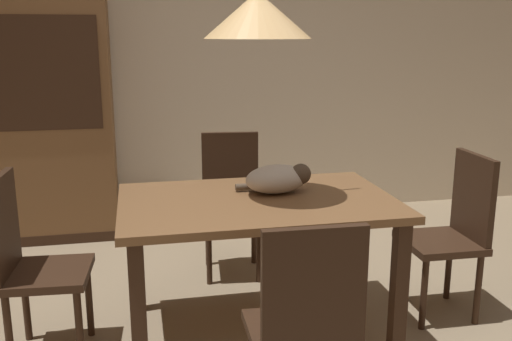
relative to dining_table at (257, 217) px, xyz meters
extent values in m
cube|color=beige|center=(0.06, 2.14, 0.80)|extent=(6.40, 0.10, 2.90)
cube|color=brown|center=(0.00, 0.00, 0.08)|extent=(1.40, 0.90, 0.04)
cube|color=#382316|center=(-0.62, -0.39, -0.29)|extent=(0.07, 0.07, 0.71)
cube|color=#382316|center=(0.62, -0.39, -0.29)|extent=(0.07, 0.07, 0.71)
cube|color=#382316|center=(-0.62, 0.39, -0.29)|extent=(0.07, 0.07, 0.71)
cube|color=#382316|center=(0.62, 0.39, -0.29)|extent=(0.07, 0.07, 0.71)
cube|color=#382316|center=(-1.05, 0.00, -0.22)|extent=(0.43, 0.43, 0.04)
cube|color=#322014|center=(-1.23, 0.01, 0.04)|extent=(0.06, 0.38, 0.48)
cylinder|color=#382316|center=(-0.90, -0.17, -0.44)|extent=(0.04, 0.04, 0.41)
cylinder|color=#382316|center=(-0.88, 0.15, -0.44)|extent=(0.04, 0.04, 0.41)
cylinder|color=#382316|center=(-1.22, -0.15, -0.44)|extent=(0.04, 0.04, 0.41)
cylinder|color=#382316|center=(-1.20, 0.17, -0.44)|extent=(0.04, 0.04, 0.41)
cube|color=#382316|center=(0.00, 0.80, -0.22)|extent=(0.44, 0.44, 0.04)
cube|color=#322014|center=(0.02, 0.98, 0.04)|extent=(0.38, 0.07, 0.48)
cylinder|color=#382316|center=(-0.18, 0.66, -0.44)|extent=(0.04, 0.04, 0.41)
cylinder|color=#382316|center=(0.14, 0.62, -0.44)|extent=(0.04, 0.04, 0.41)
cylinder|color=#382316|center=(-0.14, 0.98, -0.44)|extent=(0.04, 0.04, 0.41)
cylinder|color=#382316|center=(0.18, 0.94, -0.44)|extent=(0.04, 0.04, 0.41)
cube|color=#382316|center=(1.05, 0.00, -0.22)|extent=(0.41, 0.41, 0.04)
cube|color=#322014|center=(1.23, 0.00, 0.04)|extent=(0.04, 0.38, 0.48)
cylinder|color=#382316|center=(0.89, 0.16, -0.44)|extent=(0.04, 0.04, 0.41)
cylinder|color=#382316|center=(0.89, -0.16, -0.44)|extent=(0.04, 0.04, 0.41)
cylinder|color=#382316|center=(1.21, 0.16, -0.44)|extent=(0.04, 0.04, 0.41)
cylinder|color=#382316|center=(1.21, -0.16, -0.44)|extent=(0.04, 0.04, 0.41)
cube|color=#382316|center=(0.00, -0.80, -0.22)|extent=(0.41, 0.41, 0.04)
cube|color=#322014|center=(0.00, -0.98, 0.04)|extent=(0.38, 0.04, 0.48)
ellipsoid|color=beige|center=(0.12, 0.09, 0.18)|extent=(0.37, 0.28, 0.15)
sphere|color=brown|center=(0.25, 0.07, 0.20)|extent=(0.11, 0.11, 0.11)
cylinder|color=brown|center=(0.00, 0.15, 0.13)|extent=(0.18, 0.04, 0.04)
cone|color=#E5B775|center=(0.00, 0.00, 1.01)|extent=(0.52, 0.52, 0.22)
cube|color=brown|center=(-1.32, 1.81, 0.28)|extent=(1.10, 0.44, 1.85)
cube|color=#382316|center=(-1.32, 1.59, 0.65)|extent=(0.97, 0.01, 0.81)
cube|color=#382316|center=(-1.32, 1.81, -0.61)|extent=(1.12, 0.45, 0.08)
camera|label=1|loc=(-0.59, -2.76, 0.93)|focal=40.19mm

